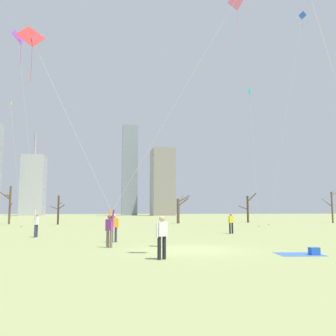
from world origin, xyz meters
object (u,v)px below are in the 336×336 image
Objects in this scene: bystander_strolling_midfield at (231,222)px; distant_kite_drifting_right_teal at (250,107)px; kite_flyer_foreground_left_pink at (127,197)px; bare_tree_far_right_edge at (179,209)px; bare_tree_leftmost at (248,208)px; distant_kite_drifting_left_yellow at (12,120)px; bare_tree_center at (332,205)px; kite_flyer_foreground_right_red at (96,186)px; distant_kite_high_overhead_blue at (300,31)px; bare_tree_rightmost at (58,209)px; picnic_spot at (308,252)px; kite_flyer_midfield_right_purple at (35,207)px; bystander_far_off_by_trees at (162,235)px; bare_tree_left_of_center at (9,203)px.

distant_kite_drifting_right_teal is (6.63, 10.72, 12.85)m from bystander_strolling_midfield.
bare_tree_far_right_edge is at bearing 73.56° from kite_flyer_foreground_left_pink.
kite_flyer_foreground_left_pink is 41.06m from bare_tree_leftmost.
distant_kite_drifting_left_yellow is 2.99× the size of bare_tree_center.
distant_kite_high_overhead_blue is (27.78, 24.00, 24.10)m from kite_flyer_foreground_right_red.
distant_kite_drifting_right_teal is 3.15× the size of bare_tree_center.
bare_tree_leftmost is 1.12× the size of bare_tree_far_right_edge.
bare_tree_rightmost is (-5.25, 29.79, -1.21)m from kite_flyer_foreground_right_red.
bare_tree_far_right_edge is (2.77, 37.73, 2.00)m from picnic_spot.
distant_kite_high_overhead_blue is 7.41× the size of bare_tree_far_right_edge.
distant_kite_high_overhead_blue is at bearing -9.93° from bare_tree_rightmost.
kite_flyer_midfield_right_purple is 0.93× the size of kite_flyer_foreground_left_pink.
picnic_spot is at bearing -109.64° from bare_tree_leftmost.
bystander_far_off_by_trees is 0.31× the size of bare_tree_left_of_center.
bare_tree_far_right_edge is at bearing -3.62° from bare_tree_left_of_center.
kite_flyer_foreground_right_red is at bearing -49.79° from kite_flyer_midfield_right_purple.
bare_tree_leftmost reaches higher than bare_tree_rightmost.
distant_kite_drifting_left_yellow is at bearing -165.14° from bare_tree_far_right_edge.
kite_flyer_foreground_left_pink is 2.43× the size of bare_tree_center.
kite_flyer_midfield_right_purple reaches higher than picnic_spot.
distant_kite_drifting_left_yellow is at bearing -175.61° from bare_tree_center.
picnic_spot is 37.89m from bare_tree_far_right_edge.
distant_kite_high_overhead_blue is (26.25, 26.89, 24.82)m from kite_flyer_foreground_left_pink.
kite_flyer_foreground_left_pink reaches higher than bare_tree_leftmost.
kite_flyer_foreground_left_pink is 0.41× the size of distant_kite_high_overhead_blue.
kite_flyer_foreground_right_red is 0.93× the size of kite_flyer_foreground_left_pink.
kite_flyer_foreground_right_red is 11.55m from picnic_spot.
distant_kite_drifting_right_teal is 23.25m from bare_tree_center.
distant_kite_drifting_right_teal reaches higher than bare_tree_far_right_edge.
bare_tree_far_right_edge is (-5.67, 13.17, -11.66)m from distant_kite_drifting_right_teal.
bare_tree_center reaches higher than bare_tree_leftmost.
distant_kite_drifting_right_teal reaches higher than picnic_spot.
bare_tree_rightmost is at bearing -174.87° from bare_tree_leftmost.
kite_flyer_midfield_right_purple is 2.82× the size of bare_tree_far_right_edge.
bare_tree_far_right_edge is at bearing 85.79° from picnic_spot.
distant_kite_high_overhead_blue is 42.02m from bare_tree_rightmost.
distant_kite_high_overhead_blue is at bearing 58.33° from picnic_spot.
distant_kite_drifting_left_yellow is 0.95× the size of distant_kite_drifting_right_teal.
kite_flyer_midfield_right_purple reaches higher than bare_tree_rightmost.
bare_tree_left_of_center is at bearing 101.56° from distant_kite_drifting_left_yellow.
distant_kite_high_overhead_blue reaches higher than kite_flyer_foreground_right_red.
kite_flyer_foreground_left_pink is 8.57m from picnic_spot.
distant_kite_drifting_left_yellow is (-21.09, 18.04, 11.94)m from bystander_strolling_midfield.
distant_kite_high_overhead_blue is at bearing -58.52° from bare_tree_leftmost.
kite_flyer_foreground_left_pink is 0.77× the size of distant_kite_drifting_right_teal.
kite_flyer_foreground_right_red reaches higher than bystander_far_off_by_trees.
distant_kite_high_overhead_blue reaches higher than bystander_far_off_by_trees.
bare_tree_leftmost is at bearing 54.90° from kite_flyer_foreground_right_red.
bare_tree_leftmost is at bearing 161.83° from bare_tree_center.
distant_kite_drifting_right_teal is at bearing 59.60° from bystander_far_off_by_trees.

